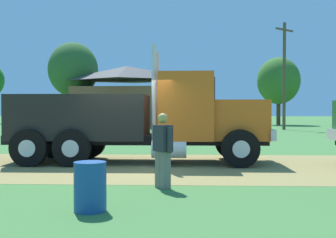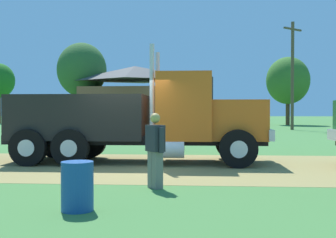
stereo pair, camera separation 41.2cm
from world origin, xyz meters
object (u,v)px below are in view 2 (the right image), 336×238
truck_foreground_white (137,119)px  visitor_by_barrel (155,149)px  utility_pole_near (292,73)px  steel_barrel (77,186)px  shed_building (135,98)px

truck_foreground_white → visitor_by_barrel: size_ratio=5.16×
truck_foreground_white → utility_pole_near: size_ratio=0.91×
truck_foreground_white → steel_barrel: bearing=-90.5°
visitor_by_barrel → steel_barrel: visitor_by_barrel is taller
visitor_by_barrel → utility_pole_near: bearing=71.8°
truck_foreground_white → utility_pole_near: 24.37m
shed_building → utility_pole_near: (13.89, -5.25, 1.85)m
visitor_by_barrel → steel_barrel: bearing=-117.8°
truck_foreground_white → shed_building: (-4.19, 27.35, 1.52)m
truck_foreground_white → shed_building: size_ratio=0.77×
truck_foreground_white → steel_barrel: 6.39m
truck_foreground_white → visitor_by_barrel: bearing=-76.8°
shed_building → truck_foreground_white: bearing=-81.3°
truck_foreground_white → visitor_by_barrel: (1.01, -4.29, -0.51)m
shed_building → utility_pole_near: bearing=-20.7°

